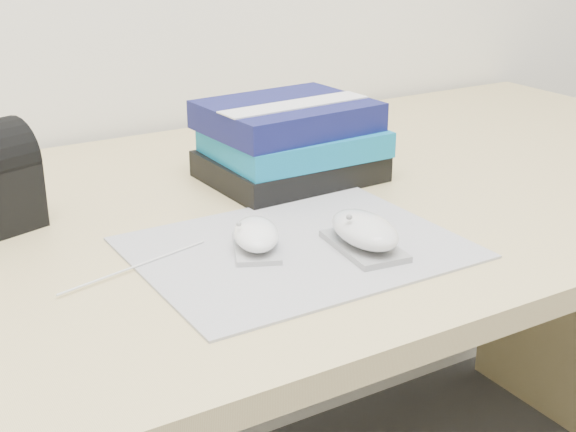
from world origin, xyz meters
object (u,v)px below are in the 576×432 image
mouse_front (364,233)px  book_stack (290,141)px  mouse_rear (256,236)px  desk (279,323)px

mouse_front → book_stack: size_ratio=0.49×
mouse_rear → mouse_front: size_ratio=0.89×
mouse_front → book_stack: book_stack is taller
desk → book_stack: size_ratio=6.67×
mouse_rear → mouse_front: 0.12m
desk → mouse_rear: (-0.15, -0.21, 0.25)m
desk → mouse_front: size_ratio=13.54×
desk → book_stack: bearing=-10.8°
mouse_rear → mouse_front: (0.11, -0.06, 0.00)m
desk → mouse_front: bearing=-99.7°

